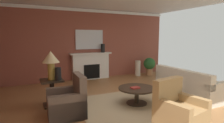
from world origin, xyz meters
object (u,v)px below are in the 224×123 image
Objects in this scene: armchair_facing_fireplace at (179,112)px; vase_tall_corner at (138,68)px; potted_plant at (149,65)px; armchair_near_window at (68,103)px; vase_mantel_right at (103,48)px; fireplace at (91,67)px; vase_on_side_table at (58,74)px; table_lamp at (51,60)px; mantel_mirror at (90,40)px; side_table at (52,91)px; sofa at (188,86)px; coffee_table at (137,92)px.

vase_tall_corner is at bearing 65.41° from armchair_facing_fireplace.
potted_plant reaches higher than vase_tall_corner.
vase_mantel_right is at bearing 55.02° from armchair_near_window.
potted_plant is (0.60, -0.09, 0.14)m from vase_tall_corner.
fireplace is 4.83× the size of vase_mantel_right.
vase_mantel_right is at bearing -5.12° from fireplace.
table_lamp is at bearing 141.34° from vase_on_side_table.
mantel_mirror is 3.52m from side_table.
sofa is 2.11× the size of coffee_table.
fireplace is 3.98m from sofa.
mantel_mirror is 4.09m from armchair_near_window.
mantel_mirror is 0.69m from vase_mantel_right.
table_lamp reaches higher than armchair_facing_fireplace.
potted_plant is at bearing 25.65° from vase_on_side_table.
vase_tall_corner reaches higher than coffee_table.
vase_tall_corner is (4.18, 2.20, -0.87)m from table_lamp.
armchair_facing_fireplace is 5.17m from potted_plant.
sofa is 2.23× the size of armchair_facing_fireplace.
side_table is 0.50m from vase_on_side_table.
vase_mantel_right is (0.43, 3.32, 0.99)m from coffee_table.
table_lamp is at bearing 132.24° from armchair_facing_fireplace.
vase_on_side_table is 4.68m from vase_tall_corner.
sofa reaches higher than vase_tall_corner.
table_lamp reaches higher than fireplace.
vase_mantel_right reaches higher than side_table.
fireplace is 3.18m from side_table.
table_lamp is 5.27m from potted_plant.
armchair_near_window is 1.14× the size of potted_plant.
armchair_facing_fireplace is 2.89× the size of vase_on_side_table.
side_table is 0.84× the size of potted_plant.
vase_tall_corner is (2.07, 4.52, 0.05)m from armchair_facing_fireplace.
fireplace is 5.48× the size of vase_on_side_table.
table_lamp reaches higher than armchair_near_window.
vase_mantel_right reaches higher than armchair_facing_fireplace.
vase_on_side_table is 5.15m from potted_plant.
armchair_facing_fireplace is at bearing -88.63° from coffee_table.
mantel_mirror is 3.11m from potted_plant.
vase_mantel_right is at bearing 85.24° from armchair_facing_fireplace.
fireplace is at bearing -90.00° from mantel_mirror.
vase_on_side_table reaches higher than armchair_near_window.
side_table is 1.88× the size of vase_mantel_right.
sofa is at bearing -14.07° from table_lamp.
mantel_mirror is 3.26× the size of vase_mantel_right.
table_lamp is at bearing 157.24° from coffee_table.
coffee_table is (1.85, -0.06, 0.03)m from armchair_near_window.
armchair_near_window is 2.89× the size of vase_on_side_table.
armchair_facing_fireplace is 4.97m from vase_tall_corner.
coffee_table is (0.12, -3.49, -1.37)m from mantel_mirror.
armchair_facing_fireplace is 1.45m from coffee_table.
armchair_near_window is at bearing -74.23° from table_lamp.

